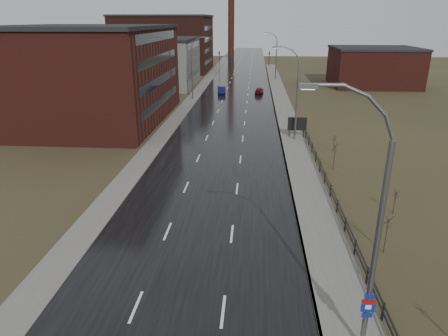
% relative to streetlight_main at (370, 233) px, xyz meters
% --- Properties ---
extents(road, '(14.00, 300.00, 0.06)m').
position_rel_streetlight_main_xyz_m(road, '(-8.47, 58.00, -6.03)').
color(road, black).
rests_on(road, ground).
extents(sidewalk_right, '(3.20, 180.00, 0.18)m').
position_rel_streetlight_main_xyz_m(sidewalk_right, '(0.13, 33.00, -5.97)').
color(sidewalk_right, '#595651').
rests_on(sidewalk_right, ground).
extents(curb_right, '(0.16, 180.00, 0.18)m').
position_rel_streetlight_main_xyz_m(curb_right, '(-1.39, 33.00, -5.97)').
color(curb_right, slate).
rests_on(curb_right, ground).
extents(sidewalk_left, '(2.40, 260.00, 0.12)m').
position_rel_streetlight_main_xyz_m(sidewalk_left, '(-16.67, 58.00, -6.00)').
color(sidewalk_left, '#595651').
rests_on(sidewalk_left, ground).
extents(warehouse_near, '(22.44, 28.56, 13.50)m').
position_rel_streetlight_main_xyz_m(warehouse_near, '(-29.46, 43.00, 0.70)').
color(warehouse_near, '#471914').
rests_on(warehouse_near, ground).
extents(warehouse_mid, '(16.32, 20.40, 10.50)m').
position_rel_streetlight_main_xyz_m(warehouse_mid, '(-26.46, 76.00, -0.80)').
color(warehouse_mid, slate).
rests_on(warehouse_mid, ground).
extents(warehouse_far, '(26.52, 24.48, 15.50)m').
position_rel_streetlight_main_xyz_m(warehouse_far, '(-31.47, 106.00, 1.70)').
color(warehouse_far, '#331611').
rests_on(warehouse_far, ground).
extents(building_right, '(18.36, 16.32, 8.50)m').
position_rel_streetlight_main_xyz_m(building_right, '(21.83, 80.00, -1.80)').
color(building_right, '#471914').
rests_on(building_right, ground).
extents(smokestack, '(2.70, 2.70, 30.70)m').
position_rel_streetlight_main_xyz_m(smokestack, '(-14.47, 148.00, 9.44)').
color(smokestack, '#331611').
rests_on(smokestack, ground).
extents(streetlight_main, '(3.91, 0.29, 12.11)m').
position_rel_streetlight_main_xyz_m(streetlight_main, '(0.00, 0.00, 0.00)').
color(streetlight_main, slate).
rests_on(streetlight_main, ground).
extents(streetlight_right_mid, '(3.36, 0.28, 11.35)m').
position_rel_streetlight_main_xyz_m(streetlight_right_mid, '(0.03, 34.00, -0.22)').
color(streetlight_right_mid, slate).
rests_on(streetlight_right_mid, ground).
extents(streetlight_left, '(3.36, 0.28, 11.35)m').
position_rel_streetlight_main_xyz_m(streetlight_left, '(-16.17, 60.00, -0.22)').
color(streetlight_left, slate).
rests_on(streetlight_left, ground).
extents(streetlight_right_far, '(3.36, 0.28, 11.35)m').
position_rel_streetlight_main_xyz_m(streetlight_right_far, '(0.03, 88.00, -0.22)').
color(streetlight_right_far, slate).
rests_on(streetlight_right_far, ground).
extents(guardrail, '(0.10, 53.05, 1.10)m').
position_rel_streetlight_main_xyz_m(guardrail, '(1.83, 16.32, -5.35)').
color(guardrail, black).
rests_on(guardrail, ground).
extents(shrub_c, '(0.63, 0.67, 2.70)m').
position_rel_streetlight_main_xyz_m(shrub_c, '(3.80, 8.45, -4.63)').
color(shrub_c, '#382D23').
rests_on(shrub_c, ground).
extents(shrub_d, '(0.47, 0.50, 1.98)m').
position_rel_streetlight_main_xyz_m(shrub_d, '(6.20, 14.22, -5.01)').
color(shrub_d, '#382D23').
rests_on(shrub_d, ground).
extents(shrub_e, '(0.64, 0.68, 2.73)m').
position_rel_streetlight_main_xyz_m(shrub_e, '(3.34, 23.96, -4.61)').
color(shrub_e, '#382D23').
rests_on(shrub_e, ground).
extents(shrub_f, '(0.49, 0.51, 2.03)m').
position_rel_streetlight_main_xyz_m(shrub_f, '(4.27, 29.36, -4.98)').
color(shrub_f, '#382D23').
rests_on(shrub_f, ground).
extents(billboard, '(2.37, 0.17, 2.73)m').
position_rel_streetlight_main_xyz_m(billboard, '(0.63, 34.95, -4.24)').
color(billboard, black).
rests_on(billboard, ground).
extents(traffic_light_left, '(0.58, 2.73, 5.30)m').
position_rel_streetlight_main_xyz_m(traffic_light_left, '(-16.47, 118.00, -1.46)').
color(traffic_light_left, black).
rests_on(traffic_light_left, ground).
extents(traffic_light_right, '(0.58, 2.73, 5.30)m').
position_rel_streetlight_main_xyz_m(traffic_light_right, '(-0.47, 118.00, -1.46)').
color(traffic_light_right, black).
rests_on(traffic_light_right, ground).
extents(car_near, '(1.96, 4.41, 1.41)m').
position_rel_streetlight_main_xyz_m(car_near, '(-11.50, 66.30, -5.36)').
color(car_near, '#0C0B3B').
rests_on(car_near, ground).
extents(car_far, '(1.94, 3.96, 1.30)m').
position_rel_streetlight_main_xyz_m(car_far, '(-3.89, 66.89, -5.41)').
color(car_far, '#4C0C17').
rests_on(car_far, ground).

